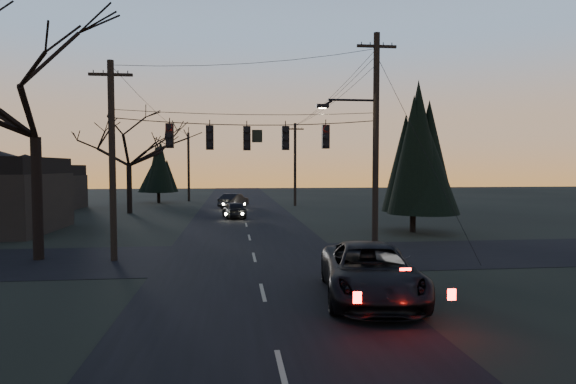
{
  "coord_description": "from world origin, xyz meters",
  "views": [
    {
      "loc": [
        -0.95,
        -11.15,
        4.02
      ],
      "look_at": [
        1.41,
        9.09,
        2.96
      ],
      "focal_mm": 30.0,
      "sensor_mm": 36.0,
      "label": 1
    }
  ],
  "objects": [
    {
      "name": "ground_plane",
      "position": [
        0.0,
        0.0,
        0.0
      ],
      "size": [
        160.0,
        160.0,
        0.0
      ],
      "primitive_type": "plane",
      "color": "black"
    },
    {
      "name": "utility_pole_far_l",
      "position": [
        -6.0,
        46.0,
        0.0
      ],
      "size": [
        0.3,
        0.3,
        8.0
      ],
      "primitive_type": null,
      "color": "black",
      "rests_on": "ground"
    },
    {
      "name": "utility_pole_right",
      "position": [
        5.5,
        10.0,
        0.0
      ],
      "size": [
        5.0,
        0.3,
        10.0
      ],
      "primitive_type": null,
      "color": "black",
      "rests_on": "ground"
    },
    {
      "name": "evergreen_right",
      "position": [
        10.11,
        17.27,
        4.76
      ],
      "size": [
        4.33,
        4.33,
        8.34
      ],
      "color": "black",
      "rests_on": "ground"
    },
    {
      "name": "sedan_oncoming_b",
      "position": [
        -0.8,
        36.07,
        0.7
      ],
      "size": [
        3.1,
        4.46,
        1.39
      ],
      "primitive_type": "imported",
      "rotation": [
        0.0,
        0.0,
        2.71
      ],
      "color": "black",
      "rests_on": "ground"
    },
    {
      "name": "main_road",
      "position": [
        0.0,
        20.0,
        0.01
      ],
      "size": [
        8.0,
        120.0,
        0.02
      ],
      "primitive_type": "cube",
      "color": "black",
      "rests_on": "ground"
    },
    {
      "name": "utility_pole_left",
      "position": [
        -6.0,
        10.0,
        0.0
      ],
      "size": [
        1.8,
        0.3,
        8.5
      ],
      "primitive_type": null,
      "color": "black",
      "rests_on": "ground"
    },
    {
      "name": "bare_tree_left",
      "position": [
        -9.3,
        10.6,
        7.41
      ],
      "size": [
        10.85,
        10.85,
        10.6
      ],
      "color": "black",
      "rests_on": "ground"
    },
    {
      "name": "span_signal_assembly",
      "position": [
        -0.24,
        10.0,
        5.32
      ],
      "size": [
        11.5,
        0.44,
        1.5
      ],
      "color": "black",
      "rests_on": "ground"
    },
    {
      "name": "sedan_oncoming_a",
      "position": [
        -0.8,
        26.71,
        0.65
      ],
      "size": [
        2.08,
        4.02,
        1.31
      ],
      "primitive_type": "imported",
      "rotation": [
        0.0,
        0.0,
        3.29
      ],
      "color": "black",
      "rests_on": "ground"
    },
    {
      "name": "utility_pole_far_r",
      "position": [
        5.5,
        38.0,
        0.0
      ],
      "size": [
        1.8,
        0.3,
        8.5
      ],
      "primitive_type": null,
      "color": "black",
      "rests_on": "ground"
    },
    {
      "name": "suv_near",
      "position": [
        3.2,
        2.91,
        0.82
      ],
      "size": [
        3.5,
        6.24,
        1.65
      ],
      "primitive_type": "imported",
      "rotation": [
        0.0,
        0.0,
        -0.13
      ],
      "color": "black",
      "rests_on": "ground"
    },
    {
      "name": "bare_tree_dist",
      "position": [
        -9.8,
        31.69,
        5.77
      ],
      "size": [
        7.73,
        7.73,
        8.26
      ],
      "color": "black",
      "rests_on": "ground"
    },
    {
      "name": "evergreen_dist",
      "position": [
        -9.12,
        43.67,
        3.79
      ],
      "size": [
        3.54,
        3.54,
        6.4
      ],
      "color": "black",
      "rests_on": "ground"
    },
    {
      "name": "cross_road",
      "position": [
        0.0,
        10.0,
        0.01
      ],
      "size": [
        60.0,
        7.0,
        0.02
      ],
      "primitive_type": "cube",
      "color": "black",
      "rests_on": "ground"
    },
    {
      "name": "house_left_far",
      "position": [
        -20.0,
        36.0,
        2.6
      ],
      "size": [
        9.0,
        7.0,
        5.2
      ],
      "color": "black",
      "rests_on": "ground"
    }
  ]
}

